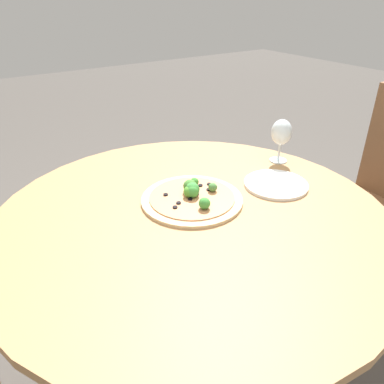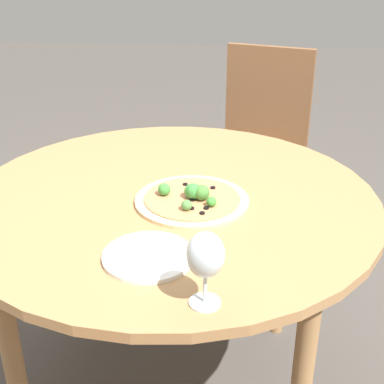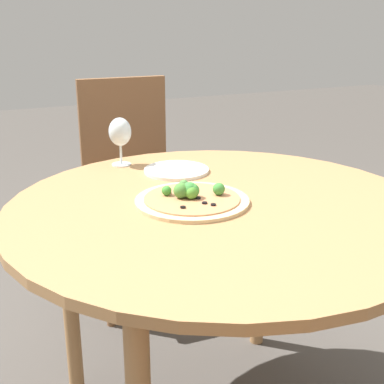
% 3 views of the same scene
% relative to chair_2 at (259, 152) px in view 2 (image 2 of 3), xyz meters
% --- Properties ---
extents(dining_table, '(1.13, 1.13, 0.74)m').
position_rel_chair_2_xyz_m(dining_table, '(0.27, 0.90, 0.15)').
color(dining_table, '#A87A4C').
rests_on(dining_table, ground_plane).
extents(chair_2, '(0.50, 0.50, 0.95)m').
position_rel_chair_2_xyz_m(chair_2, '(0.00, 0.00, 0.00)').
color(chair_2, brown).
rests_on(chair_2, ground_plane).
extents(pizza, '(0.30, 0.30, 0.06)m').
position_rel_chair_2_xyz_m(pizza, '(0.20, 0.95, 0.24)').
color(pizza, '#DBBC89').
rests_on(pizza, dining_table).
extents(wine_glass, '(0.07, 0.07, 0.16)m').
position_rel_chair_2_xyz_m(wine_glass, '(0.14, 1.37, 0.33)').
color(wine_glass, silver).
rests_on(wine_glass, dining_table).
extents(plate_near, '(0.20, 0.20, 0.01)m').
position_rel_chair_2_xyz_m(plate_near, '(0.27, 1.22, 0.23)').
color(plate_near, white).
rests_on(plate_near, dining_table).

